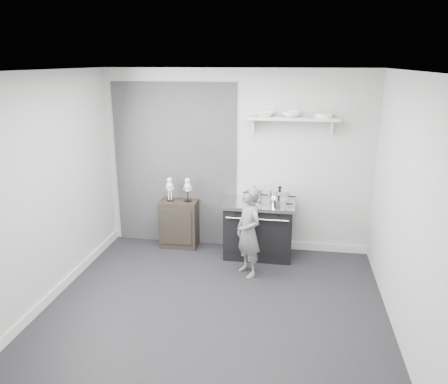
% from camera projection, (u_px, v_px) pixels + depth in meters
% --- Properties ---
extents(ground, '(4.00, 4.00, 0.00)m').
position_uv_depth(ground, '(215.00, 304.00, 5.22)').
color(ground, black).
rests_on(ground, ground).
extents(room_shell, '(4.02, 3.62, 2.71)m').
position_uv_depth(room_shell, '(209.00, 168.00, 4.90)').
color(room_shell, '#B9BAB7').
rests_on(room_shell, ground).
extents(wall_shelf, '(1.30, 0.26, 0.24)m').
position_uv_depth(wall_shelf, '(292.00, 119.00, 6.10)').
color(wall_shelf, silver).
rests_on(wall_shelf, room_shell).
extents(stove, '(1.03, 0.64, 0.83)m').
position_uv_depth(stove, '(259.00, 229.00, 6.43)').
color(stove, black).
rests_on(stove, ground).
extents(side_cabinet, '(0.57, 0.33, 0.74)m').
position_uv_depth(side_cabinet, '(179.00, 224.00, 6.77)').
color(side_cabinet, black).
rests_on(side_cabinet, ground).
extents(child, '(0.51, 0.54, 1.24)m').
position_uv_depth(child, '(249.00, 232.00, 5.79)').
color(child, slate).
rests_on(child, ground).
extents(pot_back_left, '(0.32, 0.23, 0.21)m').
position_uv_depth(pot_back_left, '(254.00, 194.00, 6.42)').
color(pot_back_left, silver).
rests_on(pot_back_left, stove).
extents(pot_back_right, '(0.38, 0.30, 0.24)m').
position_uv_depth(pot_back_right, '(280.00, 195.00, 6.32)').
color(pot_back_right, silver).
rests_on(pot_back_right, stove).
extents(pot_front_right, '(0.32, 0.24, 0.17)m').
position_uv_depth(pot_front_right, '(279.00, 203.00, 6.08)').
color(pot_front_right, silver).
rests_on(pot_front_right, stove).
extents(pot_front_center, '(0.26, 0.17, 0.16)m').
position_uv_depth(pot_front_center, '(249.00, 201.00, 6.16)').
color(pot_front_center, silver).
rests_on(pot_front_center, stove).
extents(skeleton_full, '(0.12, 0.08, 0.42)m').
position_uv_depth(skeleton_full, '(170.00, 187.00, 6.62)').
color(skeleton_full, white).
rests_on(skeleton_full, side_cabinet).
extents(skeleton_torso, '(0.12, 0.08, 0.42)m').
position_uv_depth(skeleton_torso, '(188.00, 188.00, 6.58)').
color(skeleton_torso, white).
rests_on(skeleton_torso, side_cabinet).
extents(bowl_large, '(0.27, 0.27, 0.07)m').
position_uv_depth(bowl_large, '(265.00, 114.00, 6.13)').
color(bowl_large, white).
rests_on(bowl_large, wall_shelf).
extents(bowl_small, '(0.26, 0.26, 0.08)m').
position_uv_depth(bowl_small, '(291.00, 114.00, 6.07)').
color(bowl_small, white).
rests_on(bowl_small, wall_shelf).
extents(plate_stack, '(0.24, 0.24, 0.06)m').
position_uv_depth(plate_stack, '(324.00, 116.00, 6.01)').
color(plate_stack, white).
rests_on(plate_stack, wall_shelf).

